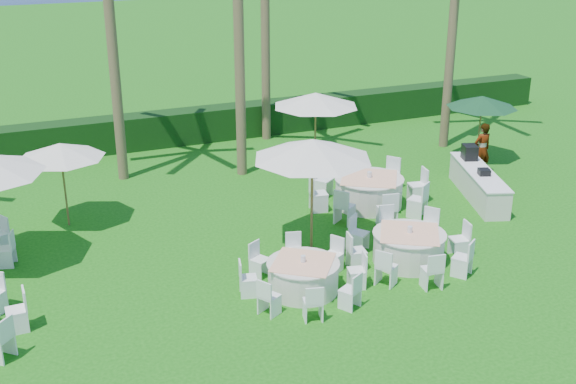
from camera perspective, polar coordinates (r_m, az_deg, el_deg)
name	(u,v)px	position (r m, az deg, el deg)	size (l,w,h in m)	color
ground	(269,297)	(16.10, -1.54, -8.31)	(120.00, 120.00, 0.00)	#15580F
hedge	(146,131)	(26.60, -11.19, 4.76)	(34.00, 1.00, 1.20)	black
banquet_table_b	(303,276)	(16.18, 1.19, -6.63)	(2.84, 2.84, 0.87)	beige
banquet_table_c	(409,247)	(17.70, 9.52, -4.27)	(3.10, 3.10, 0.94)	beige
banquet_table_f	(369,191)	(20.89, 6.40, 0.09)	(3.49, 3.49, 1.04)	beige
umbrella_b	(312,149)	(17.45, 1.95, 3.41)	(2.97, 2.97, 2.85)	brown
umbrella_c	(60,151)	(19.82, -17.55, 3.13)	(2.32, 2.32, 2.32)	brown
umbrella_d	(316,100)	(23.33, 2.20, 7.31)	(2.80, 2.80, 2.57)	brown
umbrella_green	(482,102)	(25.08, 15.09, 6.90)	(2.37, 2.37, 2.25)	brown
buffet_table	(478,183)	(22.14, 14.80, 0.71)	(1.93, 3.69, 1.30)	beige
staff_person	(482,149)	(23.97, 15.08, 3.28)	(0.63, 0.41, 1.72)	gray
palm_b	(111,34)	(22.60, -13.79, 12.03)	(4.40, 4.15, 8.24)	brown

